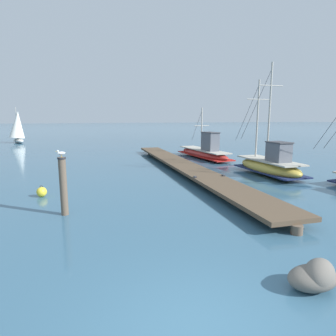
{
  "coord_description": "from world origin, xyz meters",
  "views": [
    {
      "loc": [
        -1.82,
        -3.67,
        3.51
      ],
      "look_at": [
        2.2,
        7.71,
        1.4
      ],
      "focal_mm": 30.8,
      "sensor_mm": 36.0,
      "label": 1
    }
  ],
  "objects_px": {
    "mooring_buoy": "(42,192)",
    "distant_sailboat": "(18,127)",
    "fishing_boat_1": "(204,151)",
    "shore_rock_near_right": "(315,276)",
    "mooring_piling": "(63,185)",
    "perched_seagull": "(61,153)",
    "fishing_boat_2": "(270,165)"
  },
  "relations": [
    {
      "from": "distant_sailboat",
      "to": "fishing_boat_2",
      "type": "bearing_deg",
      "value": -59.89
    },
    {
      "from": "perched_seagull",
      "to": "fishing_boat_1",
      "type": "bearing_deg",
      "value": 45.72
    },
    {
      "from": "fishing_boat_1",
      "to": "mooring_buoy",
      "type": "relative_size",
      "value": 14.78
    },
    {
      "from": "fishing_boat_1",
      "to": "fishing_boat_2",
      "type": "distance_m",
      "value": 8.29
    },
    {
      "from": "fishing_boat_1",
      "to": "mooring_buoy",
      "type": "distance_m",
      "value": 15.44
    },
    {
      "from": "fishing_boat_2",
      "to": "mooring_buoy",
      "type": "bearing_deg",
      "value": -177.06
    },
    {
      "from": "fishing_boat_1",
      "to": "fishing_boat_2",
      "type": "xyz_separation_m",
      "value": [
        0.34,
        -8.29,
        0.06
      ]
    },
    {
      "from": "fishing_boat_1",
      "to": "fishing_boat_2",
      "type": "relative_size",
      "value": 1.13
    },
    {
      "from": "fishing_boat_2",
      "to": "distant_sailboat",
      "type": "xyz_separation_m",
      "value": [
        -18.12,
        31.24,
        1.59
      ]
    },
    {
      "from": "distant_sailboat",
      "to": "fishing_boat_1",
      "type": "bearing_deg",
      "value": -52.24
    },
    {
      "from": "fishing_boat_1",
      "to": "distant_sailboat",
      "type": "xyz_separation_m",
      "value": [
        -17.78,
        22.95,
        1.65
      ]
    },
    {
      "from": "fishing_boat_2",
      "to": "mooring_piling",
      "type": "height_order",
      "value": "fishing_boat_2"
    },
    {
      "from": "fishing_boat_2",
      "to": "perched_seagull",
      "type": "relative_size",
      "value": 18.31
    },
    {
      "from": "fishing_boat_2",
      "to": "distant_sailboat",
      "type": "bearing_deg",
      "value": 120.11
    },
    {
      "from": "fishing_boat_1",
      "to": "mooring_buoy",
      "type": "bearing_deg",
      "value": -144.57
    },
    {
      "from": "mooring_piling",
      "to": "shore_rock_near_right",
      "type": "bearing_deg",
      "value": -53.76
    },
    {
      "from": "fishing_boat_2",
      "to": "perched_seagull",
      "type": "height_order",
      "value": "fishing_boat_2"
    },
    {
      "from": "mooring_piling",
      "to": "mooring_buoy",
      "type": "xyz_separation_m",
      "value": [
        -0.98,
        2.94,
        -0.88
      ]
    },
    {
      "from": "mooring_buoy",
      "to": "distant_sailboat",
      "type": "bearing_deg",
      "value": 99.26
    },
    {
      "from": "fishing_boat_1",
      "to": "distant_sailboat",
      "type": "height_order",
      "value": "distant_sailboat"
    },
    {
      "from": "shore_rock_near_right",
      "to": "distant_sailboat",
      "type": "height_order",
      "value": "distant_sailboat"
    },
    {
      "from": "perched_seagull",
      "to": "shore_rock_near_right",
      "type": "height_order",
      "value": "perched_seagull"
    },
    {
      "from": "fishing_boat_1",
      "to": "mooring_piling",
      "type": "bearing_deg",
      "value": -134.29
    },
    {
      "from": "mooring_buoy",
      "to": "fishing_boat_2",
      "type": "bearing_deg",
      "value": 2.94
    },
    {
      "from": "fishing_boat_1",
      "to": "fishing_boat_2",
      "type": "bearing_deg",
      "value": -87.66
    },
    {
      "from": "fishing_boat_2",
      "to": "distant_sailboat",
      "type": "relative_size",
      "value": 1.36
    },
    {
      "from": "shore_rock_near_right",
      "to": "perched_seagull",
      "type": "bearing_deg",
      "value": 126.2
    },
    {
      "from": "fishing_boat_2",
      "to": "shore_rock_near_right",
      "type": "height_order",
      "value": "fishing_boat_2"
    },
    {
      "from": "shore_rock_near_right",
      "to": "mooring_buoy",
      "type": "xyz_separation_m",
      "value": [
        -5.87,
        9.6,
        -0.06
      ]
    },
    {
      "from": "mooring_piling",
      "to": "perched_seagull",
      "type": "height_order",
      "value": "perched_seagull"
    },
    {
      "from": "perched_seagull",
      "to": "mooring_buoy",
      "type": "height_order",
      "value": "perched_seagull"
    },
    {
      "from": "mooring_piling",
      "to": "perched_seagull",
      "type": "relative_size",
      "value": 5.74
    }
  ]
}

